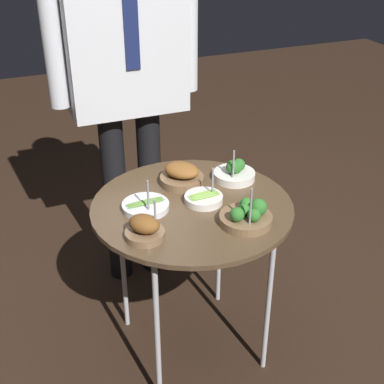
{
  "coord_description": "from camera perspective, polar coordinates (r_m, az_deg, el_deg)",
  "views": [
    {
      "loc": [
        -0.61,
        -1.49,
        1.63
      ],
      "look_at": [
        0.0,
        0.0,
        0.72
      ],
      "focal_mm": 50.0,
      "sensor_mm": 36.0,
      "label": 1
    }
  ],
  "objects": [
    {
      "name": "ground_plane",
      "position": [
        2.3,
        0.0,
        -15.85
      ],
      "size": [
        8.0,
        8.0,
        0.0
      ],
      "primitive_type": "plane",
      "color": "black"
    },
    {
      "name": "serving_cart",
      "position": [
        1.9,
        0.0,
        -2.45
      ],
      "size": [
        0.71,
        0.71,
        0.67
      ],
      "color": "brown",
      "rests_on": "ground_plane"
    },
    {
      "name": "bowl_roast_back_right",
      "position": [
        1.69,
        -5.07,
        -3.93
      ],
      "size": [
        0.13,
        0.13,
        0.14
      ],
      "color": "brown",
      "rests_on": "serving_cart"
    },
    {
      "name": "bowl_asparagus_far_rim",
      "position": [
        1.88,
        1.3,
        -0.73
      ],
      "size": [
        0.14,
        0.14,
        0.12
      ],
      "color": "silver",
      "rests_on": "serving_cart"
    },
    {
      "name": "bowl_roast_near_rim",
      "position": [
        2.0,
        -1.09,
        1.79
      ],
      "size": [
        0.17,
        0.17,
        0.08
      ],
      "color": "brown",
      "rests_on": "serving_cart"
    },
    {
      "name": "bowl_asparagus_mid_left",
      "position": [
        1.85,
        -4.98,
        -1.49
      ],
      "size": [
        0.16,
        0.16,
        0.14
      ],
      "color": "silver",
      "rests_on": "serving_cart"
    },
    {
      "name": "bowl_broccoli_front_right",
      "position": [
        1.77,
        5.9,
        -2.52
      ],
      "size": [
        0.18,
        0.18,
        0.16
      ],
      "color": "brown",
      "rests_on": "serving_cart"
    },
    {
      "name": "bowl_broccoli_front_left",
      "position": [
        2.04,
        4.56,
        2.15
      ],
      "size": [
        0.16,
        0.16,
        0.14
      ],
      "color": "silver",
      "rests_on": "serving_cart"
    },
    {
      "name": "waiter_figure",
      "position": [
        2.2,
        -7.21,
        14.47
      ],
      "size": [
        0.62,
        0.23,
        1.69
      ],
      "color": "black",
      "rests_on": "ground_plane"
    }
  ]
}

